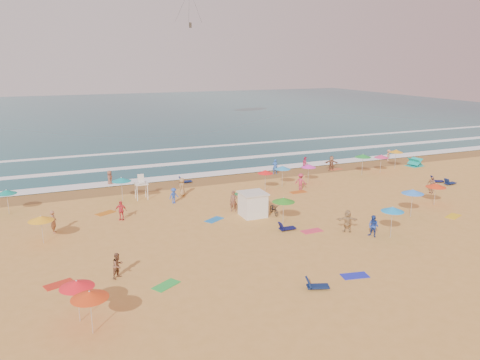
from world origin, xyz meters
name	(u,v)px	position (x,y,z in m)	size (l,w,h in m)	color
ground	(262,212)	(0.00, 0.00, 0.00)	(220.00, 220.00, 0.00)	gold
ocean	(118,114)	(0.00, 84.00, 0.00)	(220.00, 140.00, 0.18)	#0C4756
wet_sand	(215,180)	(0.00, 12.50, 0.01)	(220.00, 220.00, 0.00)	olive
surf_foam	(192,163)	(0.00, 21.32, 0.10)	(200.00, 18.70, 0.05)	white
cabana	(253,205)	(-1.21, -0.58, 1.00)	(2.00, 2.00, 2.00)	white
cabana_roof	(253,193)	(-1.21, -0.58, 2.06)	(2.20, 2.20, 0.12)	silver
bicycle	(274,209)	(0.69, -0.88, 0.49)	(0.65, 1.85, 0.97)	black
lifeguard_stand	(141,189)	(-9.12, 8.23, 1.05)	(1.20, 1.20, 2.10)	white
beach_umbrellas	(260,192)	(-0.51, -0.54, 2.11)	(49.32, 24.82, 0.78)	#1A93E5
loungers	(317,214)	(4.03, -2.68, 0.17)	(52.93, 27.54, 0.34)	#0F194E
towels	(263,219)	(-0.76, -1.79, 0.01)	(34.64, 26.42, 0.03)	red
popup_tents	(452,174)	(24.92, 2.44, 0.60)	(4.48, 16.08, 1.20)	#F6369C
beachgoers	(256,192)	(1.00, 3.67, 0.84)	(53.48, 24.51, 2.12)	#D4356A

